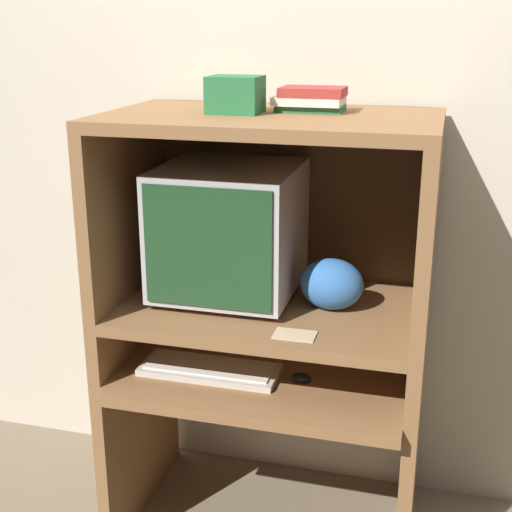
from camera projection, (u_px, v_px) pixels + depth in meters
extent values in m
cube|color=beige|center=(296.00, 130.00, 2.40)|extent=(6.00, 0.06, 2.60)
cube|color=brown|center=(140.00, 424.00, 2.50)|extent=(0.04, 0.60, 0.61)
cube|color=brown|center=(410.00, 465.00, 2.27)|extent=(0.04, 0.60, 0.61)
cube|color=brown|center=(258.00, 386.00, 2.16)|extent=(0.89, 0.41, 0.04)
cube|color=brown|center=(134.00, 318.00, 2.37)|extent=(0.04, 0.60, 0.20)
cube|color=brown|center=(419.00, 349.00, 2.14)|extent=(0.04, 0.60, 0.20)
cube|color=brown|center=(269.00, 308.00, 2.23)|extent=(0.89, 0.60, 0.04)
cube|color=brown|center=(127.00, 203.00, 2.25)|extent=(0.04, 0.60, 0.58)
cube|color=brown|center=(429.00, 223.00, 2.02)|extent=(0.04, 0.60, 0.58)
cube|color=brown|center=(270.00, 120.00, 2.05)|extent=(0.89, 0.60, 0.04)
cube|color=#48321E|center=(291.00, 192.00, 2.40)|extent=(0.89, 0.01, 0.58)
cylinder|color=#B2B2B7|center=(231.00, 290.00, 2.31)|extent=(0.24, 0.24, 0.02)
cube|color=#B2B2B7|center=(230.00, 228.00, 2.24)|extent=(0.42, 0.44, 0.40)
cube|color=#1E4223|center=(207.00, 248.00, 2.04)|extent=(0.38, 0.01, 0.36)
cube|color=beige|center=(210.00, 370.00, 2.21)|extent=(0.43, 0.16, 0.02)
cube|color=silver|center=(210.00, 366.00, 2.20)|extent=(0.40, 0.13, 0.01)
ellipsoid|color=black|center=(302.00, 377.00, 2.15)|extent=(0.06, 0.04, 0.03)
ellipsoid|color=#336BB7|center=(332.00, 284.00, 2.16)|extent=(0.19, 0.14, 0.16)
cube|color=#236638|center=(311.00, 108.00, 2.09)|extent=(0.19, 0.13, 0.02)
cube|color=beige|center=(309.00, 100.00, 2.08)|extent=(0.20, 0.14, 0.02)
cube|color=maroon|center=(313.00, 92.00, 2.07)|extent=(0.18, 0.14, 0.03)
cube|color=#CCB28C|center=(295.00, 335.00, 1.99)|extent=(0.12, 0.08, 0.00)
cube|color=#236638|center=(235.00, 95.00, 2.04)|extent=(0.15, 0.13, 0.10)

